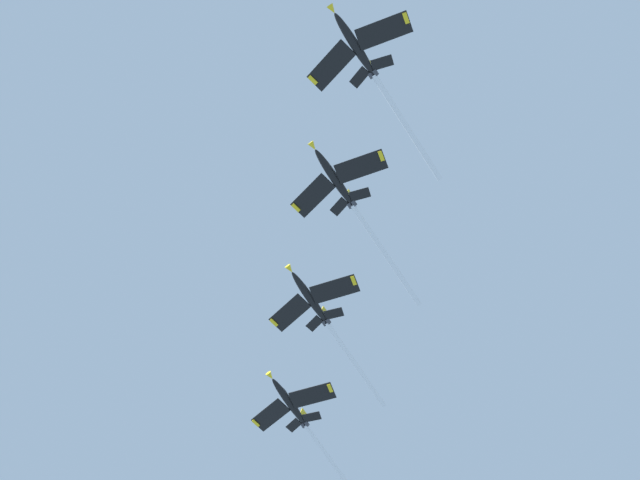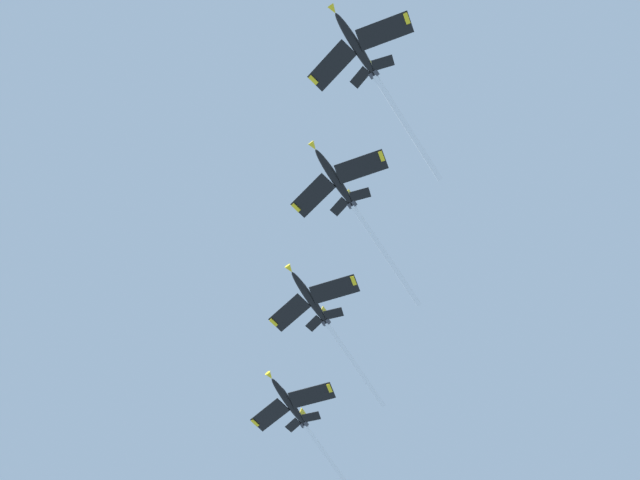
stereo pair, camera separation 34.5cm
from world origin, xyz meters
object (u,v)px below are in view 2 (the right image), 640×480
at_px(jet_second, 352,203).
at_px(jet_third, 323,317).
at_px(jet_fourth, 301,420).
at_px(jet_lead, 372,71).

xyz_separation_m(jet_second, jet_third, (-21.55, -7.67, -6.44)).
bearing_deg(jet_fourth, jet_lead, 17.00).
bearing_deg(jet_third, jet_lead, 16.79).
bearing_deg(jet_second, jet_third, -160.41).
relative_size(jet_third, jet_fourth, 0.98).
relative_size(jet_second, jet_fourth, 1.03).
distance_m(jet_lead, jet_second, 24.04).
bearing_deg(jet_lead, jet_second, -165.97).
relative_size(jet_lead, jet_third, 1.01).
relative_size(jet_second, jet_third, 1.04).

